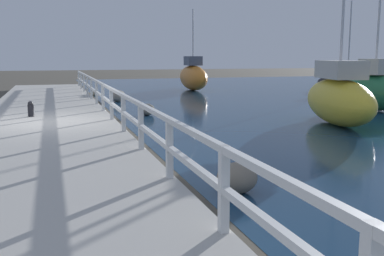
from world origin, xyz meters
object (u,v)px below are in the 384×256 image
object	(u,v)px
sailboat_green	(374,90)
sailboat_yellow	(339,98)
sailboat_black	(347,82)
sailboat_orange	(193,77)
mooring_bollard	(31,109)

from	to	relation	value
sailboat_green	sailboat_yellow	size ratio (longest dim) A/B	0.84
sailboat_yellow	sailboat_black	bearing A→B (deg)	66.39
sailboat_orange	sailboat_yellow	bearing A→B (deg)	-86.64
mooring_bollard	sailboat_orange	xyz separation A→B (m)	(9.48, 12.99, 0.34)
sailboat_yellow	mooring_bollard	bearing A→B (deg)	177.88
sailboat_black	mooring_bollard	bearing A→B (deg)	-175.16
mooring_bollard	sailboat_yellow	bearing A→B (deg)	-15.87
sailboat_yellow	sailboat_black	distance (m)	14.68
mooring_bollard	sailboat_green	size ratio (longest dim) A/B	0.09
sailboat_green	sailboat_orange	world-z (taller)	sailboat_green
sailboat_yellow	sailboat_green	bearing A→B (deg)	51.42
sailboat_black	sailboat_green	bearing A→B (deg)	-141.77
sailboat_orange	sailboat_black	world-z (taller)	sailboat_black
mooring_bollard	sailboat_orange	bearing A→B (deg)	53.88
sailboat_orange	sailboat_yellow	world-z (taller)	sailboat_yellow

